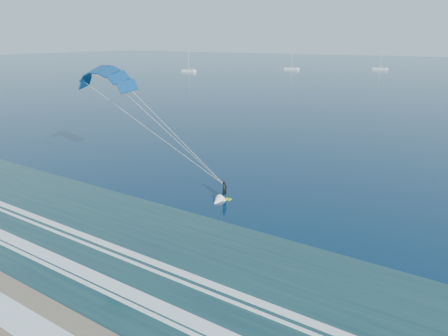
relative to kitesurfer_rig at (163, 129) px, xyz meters
name	(u,v)px	position (x,y,z in m)	size (l,w,h in m)	color
kitesurfer_rig	(163,129)	(0.00, 0.00, 0.00)	(16.29, 9.48, 15.92)	#B2DF1A
sailboat_0	(189,71)	(-108.32, 145.60, -7.56)	(8.58, 2.40, 11.69)	white
sailboat_1	(292,69)	(-67.54, 190.68, -7.56)	(8.63, 2.40, 11.86)	white
sailboat_2	(380,69)	(-23.98, 218.05, -7.56)	(8.13, 2.40, 11.04)	white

